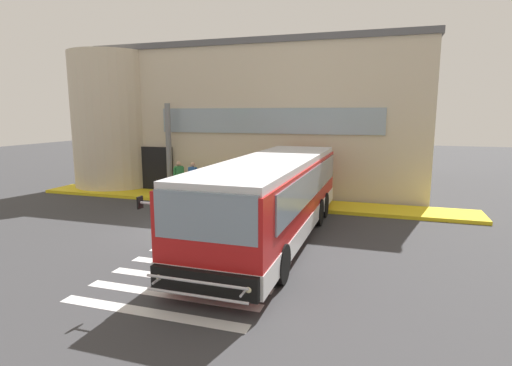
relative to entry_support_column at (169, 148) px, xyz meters
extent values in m
cube|color=#353538|center=(3.97, -5.40, -2.41)|extent=(80.00, 90.00, 0.02)
cube|color=silver|center=(5.97, -11.40, -2.39)|extent=(4.40, 0.36, 0.01)
cube|color=silver|center=(5.97, -10.50, -2.39)|extent=(4.40, 0.36, 0.01)
cube|color=silver|center=(5.97, -9.60, -2.39)|extent=(4.40, 0.36, 0.01)
cube|color=silver|center=(5.97, -8.70, -2.39)|extent=(4.40, 0.36, 0.01)
cube|color=silver|center=(5.97, -7.80, -2.39)|extent=(4.40, 0.36, 0.01)
cube|color=beige|center=(3.97, 6.60, 1.29)|extent=(17.00, 12.00, 7.39)
cube|color=#56565B|center=(3.97, 6.60, 5.14)|extent=(17.20, 12.20, 0.30)
cylinder|color=beige|center=(-4.03, 1.10, 1.29)|extent=(4.40, 4.40, 7.39)
cube|color=black|center=(-1.03, 0.55, -1.20)|extent=(1.80, 0.16, 2.40)
cube|color=#8C9EAD|center=(4.97, 0.56, 1.40)|extent=(11.00, 0.10, 1.20)
cube|color=yellow|center=(3.97, -0.60, -2.32)|extent=(21.00, 2.00, 0.15)
cylinder|color=slate|center=(0.00, 0.00, 0.00)|extent=(0.28, 0.28, 4.50)
cube|color=red|center=(7.04, -5.59, -0.97)|extent=(2.59, 10.58, 2.15)
cube|color=silver|center=(7.04, -5.59, -1.77)|extent=(2.63, 10.62, 0.55)
cube|color=silver|center=(7.04, -5.59, 0.20)|extent=(2.49, 10.38, 0.20)
cube|color=gray|center=(7.02, -10.83, -0.37)|extent=(2.35, 0.13, 1.05)
cube|color=gray|center=(8.33, -5.30, -0.47)|extent=(0.08, 9.37, 0.95)
cube|color=gray|center=(5.74, -5.29, -0.47)|extent=(0.08, 9.37, 0.95)
cube|color=black|center=(7.02, -10.83, -0.02)|extent=(2.15, 0.11, 0.28)
cube|color=black|center=(7.02, -10.96, -1.77)|extent=(2.45, 0.21, 0.52)
sphere|color=beige|center=(8.04, -11.00, -1.75)|extent=(0.18, 0.18, 0.18)
sphere|color=beige|center=(5.99, -10.99, -1.75)|extent=(0.18, 0.18, 0.18)
cylinder|color=#B7B7BF|center=(5.52, -10.62, -0.22)|extent=(0.40, 0.05, 0.05)
cube|color=black|center=(5.32, -10.62, -0.22)|extent=(0.04, 0.20, 0.28)
cylinder|color=black|center=(8.20, -9.08, -1.90)|extent=(0.30, 1.00, 1.00)
cylinder|color=black|center=(5.85, -9.07, -1.90)|extent=(0.30, 1.00, 1.00)
cylinder|color=black|center=(8.22, -3.51, -1.90)|extent=(0.30, 1.00, 1.00)
cylinder|color=black|center=(5.87, -3.50, -1.90)|extent=(0.30, 1.00, 1.00)
cylinder|color=black|center=(8.23, -2.21, -1.90)|extent=(0.30, 1.00, 1.00)
cylinder|color=black|center=(5.88, -2.20, -1.90)|extent=(0.30, 1.00, 1.00)
cylinder|color=#B7B7BF|center=(7.02, -11.33, -1.90)|extent=(2.25, 0.07, 0.06)
cylinder|color=#B7B7BF|center=(7.02, -11.33, -1.60)|extent=(2.25, 0.07, 0.06)
cylinder|color=#B7B7BF|center=(7.99, -11.13, -1.75)|extent=(0.05, 0.50, 0.05)
cylinder|color=#B7B7BF|center=(6.04, -11.12, -1.75)|extent=(0.05, 0.50, 0.05)
cylinder|color=#2D2D33|center=(0.85, -0.42, -1.82)|extent=(0.15, 0.15, 0.85)
cylinder|color=#2D2D33|center=(0.75, -0.59, -1.82)|extent=(0.15, 0.15, 0.85)
cube|color=#338C4C|center=(0.80, -0.51, -1.11)|extent=(0.39, 0.44, 0.58)
sphere|color=tan|center=(0.80, -0.51, -0.69)|extent=(0.23, 0.23, 0.23)
cylinder|color=#338C4C|center=(0.93, -0.29, -1.16)|extent=(0.09, 0.09, 0.55)
cylinder|color=#338C4C|center=(0.67, -0.72, -1.16)|extent=(0.09, 0.09, 0.55)
cylinder|color=#4C4233|center=(1.73, -0.66, -1.82)|extent=(0.15, 0.15, 0.85)
cylinder|color=#4C4233|center=(1.54, -0.61, -1.82)|extent=(0.15, 0.15, 0.85)
cube|color=#2659A5|center=(1.64, -0.63, -1.11)|extent=(0.42, 0.31, 0.58)
sphere|color=tan|center=(1.64, -0.63, -0.69)|extent=(0.23, 0.23, 0.23)
cylinder|color=#2659A5|center=(1.88, -0.69, -1.16)|extent=(0.09, 0.09, 0.55)
cylinder|color=#2659A5|center=(1.40, -0.57, -1.16)|extent=(0.09, 0.09, 0.55)
cylinder|color=yellow|center=(4.99, -1.80, -1.95)|extent=(0.18, 0.18, 0.90)
camera|label=1|loc=(10.54, -18.34, 1.75)|focal=28.60mm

